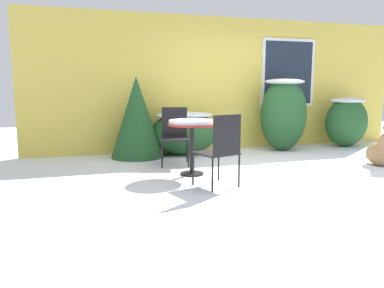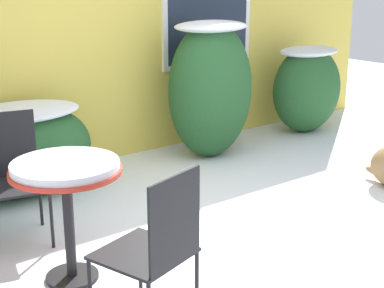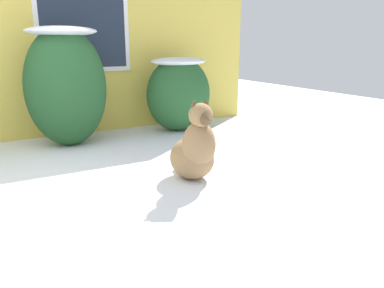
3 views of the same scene
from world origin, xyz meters
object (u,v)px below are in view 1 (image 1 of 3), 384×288
patio_table (192,128)px  patio_chair_near_table (175,134)px  dog (383,149)px  patio_chair_far_side (220,148)px

patio_table → patio_chair_near_table: bearing=93.4°
patio_table → dog: patio_table is taller
patio_chair_near_table → patio_table: bearing=-73.7°
patio_table → patio_chair_near_table: size_ratio=0.85×
patio_chair_near_table → patio_chair_far_side: bearing=-70.8°
patio_chair_near_table → patio_chair_far_side: size_ratio=1.00×
patio_chair_near_table → dog: size_ratio=1.22×
patio_chair_far_side → patio_table: bearing=-97.5°
patio_chair_far_side → dog: (3.00, 0.46, -0.23)m
patio_table → patio_chair_far_side: bearing=-80.5°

